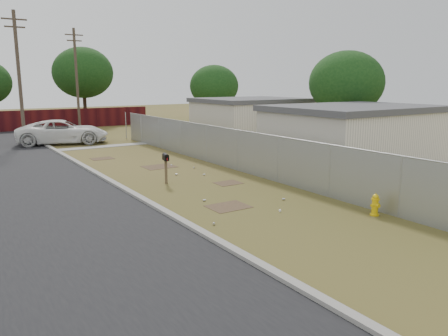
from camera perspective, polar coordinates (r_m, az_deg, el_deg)
ground at (r=19.88m, az=-5.55°, el=-1.31°), size 120.00×120.00×0.00m
chainlink_fence at (r=22.17m, az=0.32°, el=2.14°), size 0.10×27.06×2.02m
utility_poles at (r=38.25m, az=-25.74°, el=10.73°), size 12.60×8.24×9.00m
houses at (r=27.76m, az=9.31°, el=5.41°), size 9.30×17.24×3.10m
horizon_trees at (r=41.94m, az=-20.09°, el=11.01°), size 33.32×31.94×7.78m
fire_hydrant at (r=15.08m, az=19.14°, el=-4.59°), size 0.34×0.34×0.75m
mailbox at (r=18.69m, az=-7.62°, el=1.06°), size 0.30×0.57×1.31m
pickup_truck at (r=32.68m, az=-20.31°, el=4.46°), size 6.61×4.36×1.69m
scattered_litter at (r=18.19m, az=-1.72°, el=-2.32°), size 3.94×9.48×0.07m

